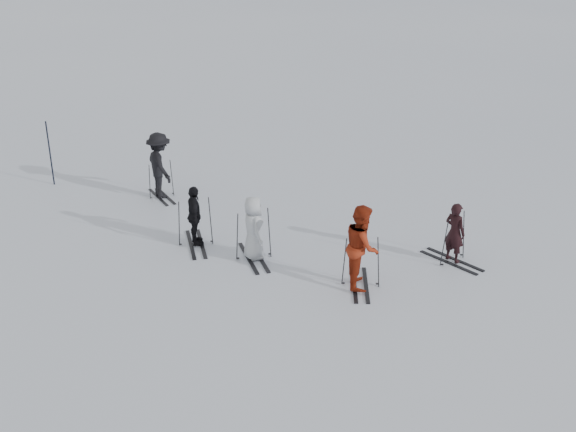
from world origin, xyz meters
The scene contains 12 objects.
ground centered at (0.00, 0.00, 0.00)m, with size 120.00×120.00×0.00m, color silver.
skier_near_dark centered at (3.15, -1.50, 0.75)m, with size 0.55×0.36×1.50m, color black.
skier_red centered at (0.54, -1.28, 0.97)m, with size 0.95×0.74×1.95m, color maroon.
skier_grey centered at (-0.87, 1.19, 0.79)m, with size 0.77×0.50×1.59m, color #B8BDC2.
skier_uphill_left centered at (-1.77, 2.61, 0.78)m, with size 0.91×0.38×1.55m, color black.
skier_uphill_far centered at (-1.27, 6.07, 0.97)m, with size 1.25×0.72×1.94m, color black.
skis_near_dark centered at (3.15, -1.50, 0.63)m, with size 0.91×1.72×1.26m, color black, non-canonical shape.
skis_red centered at (0.54, -1.28, 0.63)m, with size 0.91×1.72×1.25m, color black, non-canonical shape.
skis_grey centered at (-0.87, 1.19, 0.66)m, with size 0.95×1.80×1.31m, color black, non-canonical shape.
skis_uphill_left centered at (-1.77, 2.61, 0.65)m, with size 0.94×1.77×1.29m, color black, non-canonical shape.
skis_uphill_far centered at (-1.27, 6.07, 0.56)m, with size 0.81×1.54×1.12m, color black, non-canonical shape.
piste_marker centered at (-3.71, 8.78, 1.01)m, with size 0.04×0.04×2.01m, color black.
Camera 1 is at (-8.42, -12.72, 8.12)m, focal length 45.00 mm.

